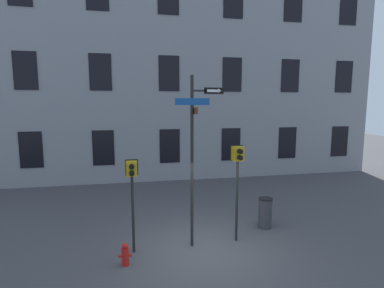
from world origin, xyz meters
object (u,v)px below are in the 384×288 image
at_px(street_sign_pole, 194,148).
at_px(pedestrian_signal_left, 132,181).
at_px(fire_hydrant, 125,255).
at_px(trash_bin, 265,213).
at_px(pedestrian_signal_right, 238,167).

height_order(street_sign_pole, pedestrian_signal_left, street_sign_pole).
relative_size(street_sign_pole, pedestrian_signal_left, 1.87).
bearing_deg(pedestrian_signal_left, street_sign_pole, 1.90).
relative_size(fire_hydrant, trash_bin, 0.58).
height_order(street_sign_pole, trash_bin, street_sign_pole).
height_order(street_sign_pole, pedestrian_signal_right, street_sign_pole).
bearing_deg(pedestrian_signal_right, pedestrian_signal_left, -177.62).
height_order(pedestrian_signal_left, trash_bin, pedestrian_signal_left).
bearing_deg(trash_bin, pedestrian_signal_right, -150.09).
distance_m(street_sign_pole, pedestrian_signal_right, 1.45).
height_order(pedestrian_signal_left, fire_hydrant, pedestrian_signal_left).
height_order(pedestrian_signal_left, pedestrian_signal_right, pedestrian_signal_right).
bearing_deg(fire_hydrant, pedestrian_signal_left, 71.65).
bearing_deg(pedestrian_signal_right, street_sign_pole, -176.99).
distance_m(street_sign_pole, pedestrian_signal_left, 1.95).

